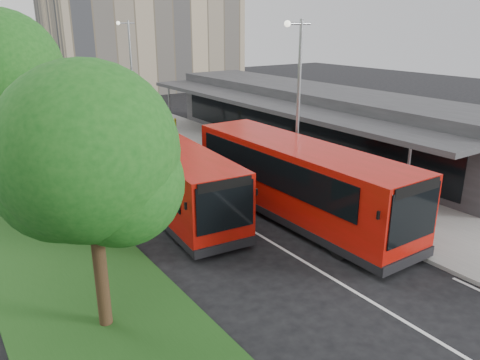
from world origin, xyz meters
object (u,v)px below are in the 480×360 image
object	(u,v)px
tree_mid	(1,80)
car_near	(54,94)
lamp_post_near	(297,98)
litter_bin	(216,144)
bollard	(175,125)
bus_main	(298,181)
car_far	(14,93)
bus_second	(171,177)
tree_near	(88,164)
lamp_post_far	(130,66)

from	to	relation	value
tree_mid	car_near	bearing A→B (deg)	73.32
lamp_post_near	litter_bin	distance (m)	9.82
bollard	litter_bin	bearing A→B (deg)	-93.51
bus_main	car_far	bearing A→B (deg)	94.89
tree_mid	car_near	size ratio (longest dim) A/B	2.19
bollard	car_near	world-z (taller)	car_near
bus_main	bus_second	world-z (taller)	bus_main
tree_near	car_near	distance (m)	42.97
lamp_post_near	tree_near	bearing A→B (deg)	-156.03
bollard	lamp_post_far	bearing A→B (deg)	106.33
bus_second	bollard	distance (m)	15.40
lamp_post_near	bollard	world-z (taller)	lamp_post_near
bus_main	car_near	distance (m)	39.12
litter_bin	car_near	distance (m)	28.24
bus_second	car_near	xyz separation A→B (m)	(3.54, 35.23, -0.85)
bus_main	bollard	bearing A→B (deg)	79.91
lamp_post_far	tree_mid	bearing A→B (deg)	-130.68
lamp_post_far	car_near	bearing A→B (deg)	97.39
car_near	car_far	size ratio (longest dim) A/B	1.25
tree_mid	bollard	distance (m)	15.78
litter_bin	bollard	size ratio (longest dim) A/B	0.77
lamp_post_far	litter_bin	distance (m)	11.97
lamp_post_near	bus_second	distance (m)	6.77
lamp_post_far	car_far	world-z (taller)	lamp_post_far
lamp_post_near	litter_bin	xyz separation A→B (m)	(0.98, 8.83, -4.18)
tree_near	car_far	xyz separation A→B (m)	(5.70, 46.04, -4.17)
tree_near	car_near	size ratio (longest dim) A/B	1.84
tree_near	tree_mid	world-z (taller)	tree_mid
tree_mid	lamp_post_near	world-z (taller)	tree_mid
car_near	bus_main	bearing A→B (deg)	-70.61
tree_mid	car_far	xyz separation A→B (m)	(5.70, 34.04, -5.08)
lamp_post_near	lamp_post_far	world-z (taller)	same
lamp_post_near	tree_mid	bearing A→B (deg)	147.64
bus_main	car_far	world-z (taller)	bus_main
bus_second	bollard	xyz separation A→B (m)	(7.11, 13.63, -0.88)
lamp_post_far	car_near	xyz separation A→B (m)	(-2.19, 16.89, -4.04)
car_near	car_far	xyz separation A→B (m)	(-3.23, 4.21, -0.15)
tree_mid	car_far	world-z (taller)	tree_mid
litter_bin	bollard	xyz separation A→B (m)	(0.40, 6.46, 0.11)
lamp_post_far	bus_main	bearing A→B (deg)	-94.50
lamp_post_far	car_near	world-z (taller)	lamp_post_far
tree_mid	bus_main	xyz separation A→B (m)	(9.38, -9.27, -3.94)
lamp_post_near	bus_main	distance (m)	4.17
bus_second	car_far	size ratio (longest dim) A/B	3.37
bollard	car_near	bearing A→B (deg)	99.38
lamp_post_far	bollard	size ratio (longest dim) A/B	8.07
tree_mid	lamp_post_far	xyz separation A→B (m)	(11.13, 12.95, -0.88)
lamp_post_far	bollard	world-z (taller)	lamp_post_far
tree_near	litter_bin	world-z (taller)	tree_near
bus_main	car_near	size ratio (longest dim) A/B	2.89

